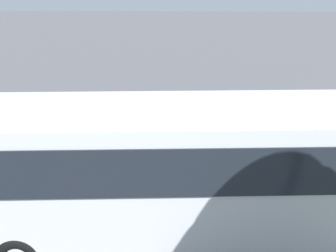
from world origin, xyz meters
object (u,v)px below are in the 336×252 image
spectator_far_left (259,153)px  traffic_cone (173,125)px  stunt_motorcycle (113,120)px  spectator_centre (181,145)px  spectator_left (215,147)px  spectator_right (136,143)px  tour_bus (186,177)px  parked_motorcycle_silver (101,175)px

spectator_far_left → traffic_cone: size_ratio=2.62×
spectator_far_left → stunt_motorcycle: bearing=-36.6°
spectator_centre → stunt_motorcycle: spectator_centre is taller
spectator_left → traffic_cone: size_ratio=2.69×
spectator_right → spectator_left: bearing=178.4°
spectator_far_left → traffic_cone: bearing=-56.9°
spectator_left → spectator_right: (2.33, -0.07, 0.07)m
spectator_left → tour_bus: bearing=72.7°
spectator_right → parked_motorcycle_silver: (0.92, 0.86, -0.59)m
tour_bus → spectator_left: bearing=-107.3°
parked_motorcycle_silver → stunt_motorcycle: size_ratio=1.06×
tour_bus → spectator_centre: (0.07, -2.94, -0.55)m
stunt_motorcycle → traffic_cone: (-2.21, -0.30, -0.31)m
spectator_left → traffic_cone: bearing=-70.5°
stunt_motorcycle → tour_bus: bearing=112.1°
spectator_left → spectator_far_left: bearing=165.9°
tour_bus → spectator_far_left: (-2.17, -2.69, -0.67)m
parked_motorcycle_silver → spectator_far_left: bearing=-173.9°
spectator_right → parked_motorcycle_silver: bearing=42.8°
tour_bus → spectator_right: (1.39, -3.07, -0.57)m
parked_motorcycle_silver → spectator_left: bearing=-166.4°
spectator_right → parked_motorcycle_silver: 1.39m
tour_bus → traffic_cone: 6.61m
spectator_left → spectator_right: bearing=-1.6°
stunt_motorcycle → traffic_cone: stunt_motorcycle is taller
spectator_right → stunt_motorcycle: 3.31m
spectator_centre → spectator_right: bearing=-5.5°
spectator_far_left → spectator_centre: 2.26m
spectator_far_left → spectator_right: spectator_right is taller
spectator_far_left → spectator_centre: (2.24, -0.25, 0.12)m
tour_bus → traffic_cone: tour_bus is taller
spectator_left → stunt_motorcycle: bearing=-42.6°
spectator_far_left → spectator_left: spectator_left is taller
spectator_left → traffic_cone: spectator_left is taller
spectator_left → spectator_right: 2.33m
spectator_right → spectator_far_left: bearing=174.0°
traffic_cone → spectator_left: bearing=109.5°
spectator_far_left → tour_bus: bearing=51.1°
stunt_motorcycle → spectator_right: bearing=109.6°
stunt_motorcycle → spectator_centre: bearing=127.0°
stunt_motorcycle → traffic_cone: size_ratio=3.05×
spectator_left → stunt_motorcycle: 4.68m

